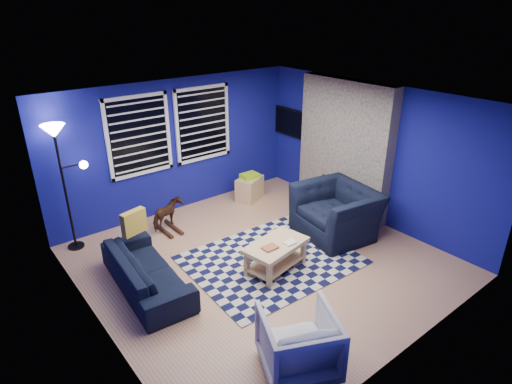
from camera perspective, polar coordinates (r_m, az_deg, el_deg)
floor at (r=6.81m, az=0.79°, el=-9.15°), size 5.00×5.00×0.00m
ceiling at (r=5.83m, az=0.93°, el=11.87°), size 5.00×5.00×0.00m
wall_back at (r=8.18m, az=-10.39°, el=6.00°), size 5.00×0.00×5.00m
wall_left at (r=5.17m, az=-21.23°, el=-6.40°), size 0.00×5.00×5.00m
wall_right at (r=7.94m, az=15.00°, el=5.01°), size 0.00×5.00×5.00m
fireplace at (r=8.14m, az=11.56°, el=5.41°), size 0.65×2.00×2.50m
window_left at (r=7.74m, az=-15.32°, el=7.21°), size 1.17×0.06×1.42m
window_right at (r=8.31m, az=-7.09°, el=9.01°), size 1.17×0.06×1.42m
tv at (r=9.12m, az=4.82°, el=9.17°), size 0.07×1.00×0.58m
rug at (r=6.82m, az=2.03°, el=-9.02°), size 2.58×2.10×0.02m
sofa at (r=6.29m, az=-14.42°, el=-10.14°), size 1.93×0.88×0.55m
armchair_big at (r=7.48m, az=10.66°, el=-2.62°), size 1.46×1.32×0.85m
armchair_bent at (r=4.91m, az=5.67°, el=-19.28°), size 1.05×1.07×0.74m
rocking_horse at (r=7.65m, az=-11.72°, el=-2.90°), size 0.49×0.67×0.51m
coffee_table at (r=6.43m, az=2.66°, el=-7.86°), size 1.05×0.72×0.48m
cabinet at (r=8.74m, az=-0.86°, el=0.56°), size 0.67×0.57×0.56m
floor_lamp at (r=7.11m, az=-24.82°, el=5.24°), size 0.57×0.35×2.08m
throw_pillow at (r=6.62m, az=-15.99°, el=-3.90°), size 0.40×0.20×0.37m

